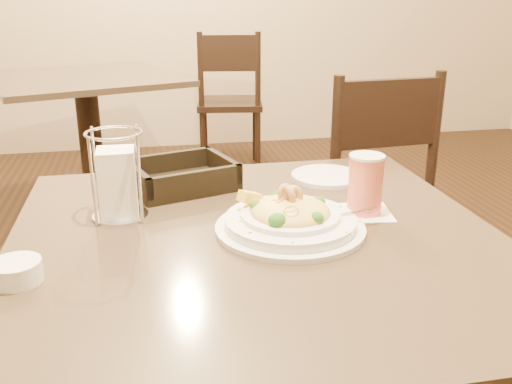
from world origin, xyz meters
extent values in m
cube|color=brown|center=(0.00, 0.00, 0.74)|extent=(0.90, 0.90, 0.03)
cylinder|color=black|center=(-0.48, 2.16, 0.01)|extent=(0.52, 0.52, 0.03)
cylinder|color=black|center=(-0.48, 2.16, 0.38)|extent=(0.12, 0.12, 0.69)
cube|color=brown|center=(-0.48, 2.16, 0.74)|extent=(1.14, 1.14, 0.03)
cube|color=black|center=(0.58, 0.95, 0.45)|extent=(0.45, 0.45, 0.04)
cylinder|color=black|center=(0.74, 1.15, 0.21)|extent=(0.04, 0.04, 0.43)
cylinder|color=black|center=(0.38, 1.12, 0.21)|extent=(0.04, 0.04, 0.43)
cylinder|color=black|center=(0.77, 0.79, 0.21)|extent=(0.04, 0.04, 0.43)
cylinder|color=black|center=(0.41, 0.76, 0.21)|extent=(0.04, 0.04, 0.43)
cylinder|color=black|center=(0.77, 0.79, 0.70)|extent=(0.04, 0.04, 0.46)
cylinder|color=black|center=(0.41, 0.76, 0.70)|extent=(0.04, 0.04, 0.46)
cube|color=black|center=(0.59, 0.77, 0.80)|extent=(0.36, 0.06, 0.22)
cube|color=black|center=(0.38, 2.83, 0.45)|extent=(0.48, 0.48, 0.04)
cylinder|color=black|center=(0.58, 2.98, 0.21)|extent=(0.04, 0.04, 0.43)
cylinder|color=black|center=(0.23, 3.03, 0.21)|extent=(0.04, 0.04, 0.43)
cylinder|color=black|center=(0.53, 2.62, 0.21)|extent=(0.04, 0.04, 0.43)
cylinder|color=black|center=(0.18, 2.67, 0.21)|extent=(0.04, 0.04, 0.43)
cylinder|color=black|center=(0.53, 2.62, 0.70)|extent=(0.04, 0.04, 0.46)
cylinder|color=black|center=(0.18, 2.67, 0.70)|extent=(0.04, 0.04, 0.46)
cube|color=black|center=(0.35, 2.65, 0.80)|extent=(0.36, 0.08, 0.22)
cylinder|color=white|center=(0.06, 0.01, 0.76)|extent=(0.28, 0.28, 0.01)
cylinder|color=white|center=(0.06, 0.01, 0.77)|extent=(0.25, 0.25, 0.02)
cylinder|color=white|center=(0.06, 0.01, 0.79)|extent=(0.18, 0.18, 0.01)
ellipsoid|color=#E1BE52|center=(0.06, 0.01, 0.79)|extent=(0.15, 0.15, 0.05)
cube|color=yellow|center=(0.00, 0.07, 0.81)|extent=(0.05, 0.05, 0.03)
cube|color=silver|center=(0.18, 0.01, 0.79)|extent=(0.10, 0.02, 0.01)
cube|color=silver|center=(0.13, 0.01, 0.79)|extent=(0.03, 0.02, 0.00)
torus|color=#E1BE52|center=(0.04, -0.03, 0.80)|extent=(0.05, 0.05, 0.02)
torus|color=#E1BE52|center=(0.04, 0.00, 0.80)|extent=(0.03, 0.03, 0.02)
torus|color=#E1BE52|center=(0.05, -0.03, 0.82)|extent=(0.04, 0.04, 0.01)
torus|color=#E1BE52|center=(0.05, 0.02, 0.80)|extent=(0.04, 0.03, 0.02)
torus|color=#E1BE52|center=(0.03, 0.01, 0.81)|extent=(0.04, 0.04, 0.02)
torus|color=#E1BE52|center=(0.05, 0.00, 0.80)|extent=(0.03, 0.04, 0.02)
torus|color=#E1BE52|center=(0.08, 0.02, 0.81)|extent=(0.02, 0.03, 0.02)
torus|color=#E1BE52|center=(0.07, 0.03, 0.81)|extent=(0.05, 0.05, 0.01)
torus|color=#E1BE52|center=(0.05, 0.02, 0.81)|extent=(0.05, 0.04, 0.02)
torus|color=#E1BE52|center=(0.07, 0.01, 0.81)|extent=(0.03, 0.03, 0.01)
torus|color=#E1BE52|center=(0.06, 0.04, 0.81)|extent=(0.04, 0.04, 0.02)
torus|color=#E1BE52|center=(0.04, 0.03, 0.80)|extent=(0.04, 0.04, 0.03)
torus|color=#E1BE52|center=(0.08, 0.06, 0.81)|extent=(0.04, 0.03, 0.03)
torus|color=#E1BE52|center=(0.06, 0.01, 0.81)|extent=(0.03, 0.03, 0.02)
torus|color=#E1BE52|center=(0.04, 0.02, 0.81)|extent=(0.04, 0.04, 0.02)
torus|color=#E6A771|center=(0.07, 0.01, 0.83)|extent=(0.04, 0.03, 0.04)
torus|color=#E6A771|center=(0.06, 0.01, 0.83)|extent=(0.02, 0.04, 0.04)
torus|color=#E6A771|center=(0.06, 0.03, 0.83)|extent=(0.04, 0.03, 0.04)
torus|color=#E6A771|center=(0.07, 0.01, 0.83)|extent=(0.04, 0.02, 0.03)
torus|color=#E6A771|center=(0.06, 0.01, 0.83)|extent=(0.03, 0.04, 0.04)
ellipsoid|color=#1E4E11|center=(0.12, 0.04, 0.80)|extent=(0.03, 0.03, 0.02)
ellipsoid|color=#1E4E11|center=(0.06, 0.08, 0.80)|extent=(0.03, 0.03, 0.02)
ellipsoid|color=#1E4E11|center=(0.00, 0.04, 0.80)|extent=(0.03, 0.03, 0.02)
ellipsoid|color=#1E4E11|center=(0.03, -0.04, 0.80)|extent=(0.03, 0.03, 0.03)
ellipsoid|color=#1E4E11|center=(0.10, -0.04, 0.80)|extent=(0.03, 0.03, 0.02)
cube|color=#266619|center=(0.16, 0.02, 0.78)|extent=(0.00, 0.00, 0.00)
cube|color=#266619|center=(0.17, 0.04, 0.78)|extent=(0.00, 0.00, 0.00)
cube|color=#266619|center=(0.14, -0.07, 0.78)|extent=(0.00, 0.00, 0.00)
cube|color=#266619|center=(-0.02, -0.04, 0.78)|extent=(0.00, 0.00, 0.00)
cube|color=#266619|center=(-0.02, -0.04, 0.78)|extent=(0.00, 0.00, 0.00)
cube|color=#266619|center=(0.02, 0.10, 0.78)|extent=(0.00, 0.00, 0.00)
cube|color=#266619|center=(0.12, 0.10, 0.78)|extent=(0.00, 0.00, 0.00)
cube|color=#266619|center=(-0.03, 0.01, 0.78)|extent=(0.00, 0.00, 0.00)
cube|color=#266619|center=(0.04, -0.10, 0.78)|extent=(0.00, 0.00, 0.00)
cube|color=#266619|center=(0.05, 0.13, 0.78)|extent=(0.00, 0.00, 0.00)
cube|color=#266619|center=(-0.01, 0.08, 0.78)|extent=(0.00, 0.00, 0.00)
cube|color=#266619|center=(-0.03, 0.03, 0.78)|extent=(0.00, 0.00, 0.00)
cube|color=#266619|center=(0.09, 0.11, 0.78)|extent=(0.00, 0.00, 0.00)
cube|color=#266619|center=(0.17, 0.00, 0.78)|extent=(0.00, 0.00, 0.00)
cube|color=#266619|center=(0.02, 0.12, 0.78)|extent=(0.00, 0.00, 0.00)
cube|color=#266619|center=(0.07, 0.12, 0.78)|extent=(0.00, 0.00, 0.00)
cube|color=white|center=(0.23, 0.07, 0.76)|extent=(0.12, 0.12, 0.00)
cylinder|color=#EC6B53|center=(0.23, 0.07, 0.82)|extent=(0.07, 0.07, 0.12)
cylinder|color=white|center=(0.23, 0.07, 0.87)|extent=(0.07, 0.07, 0.01)
cube|color=black|center=(-0.12, 0.30, 0.76)|extent=(0.26, 0.24, 0.02)
cube|color=black|center=(-0.02, 0.33, 0.79)|extent=(0.07, 0.18, 0.05)
cube|color=black|center=(-0.21, 0.27, 0.79)|extent=(0.07, 0.18, 0.05)
cube|color=black|center=(-0.14, 0.38, 0.79)|extent=(0.21, 0.08, 0.05)
cube|color=black|center=(-0.09, 0.22, 0.79)|extent=(0.21, 0.08, 0.05)
cylinder|color=silver|center=(-0.25, 0.15, 0.76)|extent=(0.11, 0.11, 0.01)
torus|color=silver|center=(-0.25, 0.15, 0.93)|extent=(0.11, 0.11, 0.01)
cube|color=white|center=(-0.25, 0.15, 0.83)|extent=(0.07, 0.07, 0.13)
cylinder|color=silver|center=(-0.29, 0.11, 0.85)|extent=(0.01, 0.01, 0.17)
cylinder|color=silver|center=(-0.21, 0.11, 0.85)|extent=(0.01, 0.01, 0.17)
cylinder|color=silver|center=(-0.29, 0.19, 0.85)|extent=(0.01, 0.01, 0.17)
cylinder|color=silver|center=(-0.21, 0.19, 0.85)|extent=(0.01, 0.01, 0.17)
cylinder|color=white|center=(0.23, 0.30, 0.76)|extent=(0.19, 0.19, 0.01)
cylinder|color=white|center=(-0.40, -0.09, 0.77)|extent=(0.10, 0.10, 0.03)
camera|label=1|loc=(-0.19, -0.93, 1.18)|focal=40.00mm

